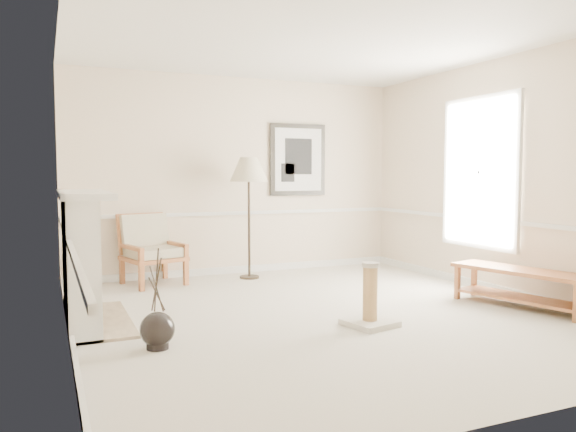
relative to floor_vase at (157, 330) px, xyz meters
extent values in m
plane|color=silver|center=(1.82, 0.50, -0.16)|extent=(5.50, 5.50, 0.00)
cube|color=beige|center=(1.82, 3.25, 1.29)|extent=(5.00, 0.04, 2.90)
cube|color=beige|center=(1.82, -2.25, 1.29)|extent=(5.00, 0.04, 2.90)
cube|color=beige|center=(-0.68, 0.50, 1.29)|extent=(0.04, 5.50, 2.90)
cube|color=beige|center=(4.32, 0.50, 1.29)|extent=(0.04, 5.50, 2.90)
cube|color=white|center=(1.82, 0.50, 2.74)|extent=(5.00, 5.50, 0.04)
cube|color=white|center=(1.82, 3.23, -0.11)|extent=(4.95, 0.04, 0.10)
cube|color=white|center=(1.82, 3.23, 0.74)|extent=(4.95, 0.04, 0.05)
cube|color=white|center=(4.28, 0.90, 1.34)|extent=(0.03, 1.20, 1.80)
cube|color=white|center=(4.27, 0.90, 1.34)|extent=(0.05, 1.34, 1.94)
cube|color=black|center=(2.77, 3.22, 1.54)|extent=(0.92, 0.04, 1.10)
cube|color=white|center=(2.77, 3.20, 1.54)|extent=(0.78, 0.01, 0.96)
cube|color=black|center=(2.77, 3.19, 1.59)|extent=(0.45, 0.01, 0.55)
cube|color=white|center=(-0.54, 1.10, 0.47)|extent=(0.28, 1.50, 1.25)
cube|color=white|center=(-0.49, 1.10, 1.12)|extent=(0.46, 1.64, 0.06)
cube|color=#C6B28E|center=(-0.40, 1.10, 0.39)|extent=(0.02, 1.05, 0.95)
cube|color=black|center=(-0.39, 1.10, 0.26)|extent=(0.02, 0.62, 0.58)
cube|color=#B8903D|center=(-0.38, 1.10, 0.00)|extent=(0.01, 0.66, 0.05)
cube|color=#C6B28E|center=(-0.38, 1.10, -0.14)|extent=(0.60, 1.50, 0.03)
sphere|color=black|center=(0.00, 0.00, 0.01)|extent=(0.29, 0.29, 0.29)
cylinder|color=black|center=(0.00, 0.00, -0.12)|extent=(0.19, 0.19, 0.08)
cylinder|color=black|center=(0.00, 0.00, 0.39)|extent=(0.08, 0.10, 0.46)
cylinder|color=black|center=(0.00, 0.00, 0.36)|extent=(0.10, 0.13, 0.38)
cylinder|color=black|center=(0.00, 0.00, 0.43)|extent=(0.05, 0.06, 0.55)
cube|color=#AA6136|center=(0.25, 2.44, 0.03)|extent=(0.07, 0.07, 0.38)
cube|color=#AA6136|center=(0.09, 3.05, 0.03)|extent=(0.07, 0.07, 0.38)
cube|color=#AA6136|center=(0.85, 2.60, 0.03)|extent=(0.07, 0.07, 0.38)
cube|color=#AA6136|center=(0.69, 3.21, 0.03)|extent=(0.07, 0.07, 0.38)
cube|color=#AA6136|center=(0.47, 2.83, 0.20)|extent=(0.87, 0.87, 0.05)
cube|color=#AA6136|center=(0.39, 3.14, 0.51)|extent=(0.73, 0.34, 0.55)
cube|color=#AA6136|center=(0.17, 2.74, 0.37)|extent=(0.24, 0.70, 0.05)
cube|color=#AA6136|center=(0.77, 2.91, 0.37)|extent=(0.24, 0.70, 0.05)
cube|color=silver|center=(0.47, 2.83, 0.29)|extent=(0.79, 0.79, 0.12)
cube|color=silver|center=(0.40, 3.08, 0.53)|extent=(0.68, 0.36, 0.50)
cylinder|color=black|center=(1.80, 2.76, -0.14)|extent=(0.28, 0.28, 0.03)
cylinder|color=black|center=(1.80, 2.76, 0.64)|extent=(0.04, 0.04, 1.54)
cone|color=beige|center=(1.80, 2.76, 1.38)|extent=(0.67, 0.67, 0.34)
cube|color=#AA6136|center=(3.97, -0.10, 0.25)|extent=(0.83, 1.58, 0.04)
cube|color=#AA6136|center=(3.97, -0.10, -0.05)|extent=(0.74, 1.45, 0.03)
cube|color=#AA6136|center=(3.62, 0.52, 0.04)|extent=(0.07, 0.07, 0.39)
cube|color=#AA6136|center=(3.95, 0.61, 0.04)|extent=(0.07, 0.07, 0.39)
cube|color=silver|center=(2.04, -0.09, -0.13)|extent=(0.52, 0.52, 0.05)
cylinder|color=tan|center=(2.04, -0.09, 0.16)|extent=(0.14, 0.14, 0.52)
cylinder|color=silver|center=(2.04, -0.09, 0.44)|extent=(0.16, 0.16, 0.04)
camera|label=1|loc=(-0.84, -4.71, 1.32)|focal=35.00mm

